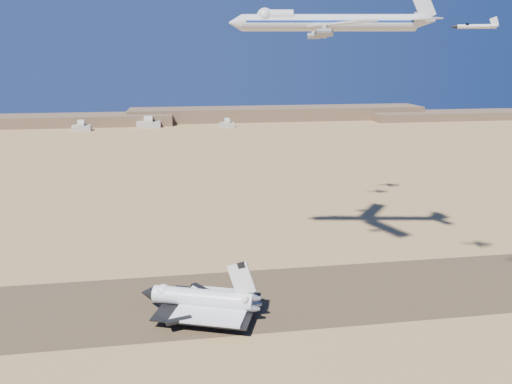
{
  "coord_description": "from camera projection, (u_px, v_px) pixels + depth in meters",
  "views": [
    {
      "loc": [
        -21.53,
        -168.64,
        87.88
      ],
      "look_at": [
        5.78,
        8.0,
        39.31
      ],
      "focal_mm": 35.0,
      "sensor_mm": 36.0,
      "label": 1
    }
  ],
  "objects": [
    {
      "name": "crew_b",
      "position": [
        228.0,
        322.0,
        168.93
      ],
      "size": [
        0.86,
        0.92,
        1.65
      ],
      "primitive_type": "imported",
      "rotation": [
        0.0,
        0.0,
        2.23
      ],
      "color": "#D74C0C",
      "rests_on": "runway"
    },
    {
      "name": "crew_a",
      "position": [
        224.0,
        318.0,
        171.53
      ],
      "size": [
        0.49,
        0.7,
        1.83
      ],
      "primitive_type": "imported",
      "rotation": [
        0.0,
        0.0,
        1.65
      ],
      "color": "#D74C0C",
      "rests_on": "runway"
    },
    {
      "name": "ridgeline",
      "position": [
        241.0,
        116.0,
        697.55
      ],
      "size": [
        960.0,
        90.0,
        18.0
      ],
      "color": "brown",
      "rests_on": "ground"
    },
    {
      "name": "hangars",
      "position": [
        145.0,
        124.0,
        632.61
      ],
      "size": [
        200.5,
        29.5,
        30.0
      ],
      "color": "#B7B4A2",
      "rests_on": "ground"
    },
    {
      "name": "crew_c",
      "position": [
        222.0,
        325.0,
        166.95
      ],
      "size": [
        1.2,
        0.91,
        1.84
      ],
      "primitive_type": "imported",
      "rotation": [
        0.0,
        0.0,
        2.76
      ],
      "color": "#D74C0C",
      "rests_on": "runway"
    },
    {
      "name": "chase_jet_c",
      "position": [
        340.0,
        25.0,
        245.74
      ],
      "size": [
        14.51,
        8.14,
        3.64
      ],
      "rotation": [
        0.0,
        0.0,
        -0.17
      ],
      "color": "silver"
    },
    {
      "name": "chase_jet_d",
      "position": [
        356.0,
        21.0,
        259.9
      ],
      "size": [
        16.11,
        8.85,
        4.02
      ],
      "rotation": [
        0.0,
        0.0,
        -0.12
      ],
      "color": "silver"
    },
    {
      "name": "runway",
      "position": [
        244.0,
        299.0,
        187.03
      ],
      "size": [
        600.0,
        50.0,
        0.06
      ],
      "primitive_type": "cube",
      "color": "brown",
      "rests_on": "ground"
    },
    {
      "name": "shuttle",
      "position": [
        202.0,
        300.0,
        174.19
      ],
      "size": [
        44.0,
        35.76,
        21.41
      ],
      "rotation": [
        0.0,
        0.0,
        -0.34
      ],
      "color": "white",
      "rests_on": "runway"
    },
    {
      "name": "carrier_747",
      "position": [
        323.0,
        23.0,
        191.66
      ],
      "size": [
        79.84,
        60.89,
        19.81
      ],
      "rotation": [
        0.0,
        0.0,
        -0.16
      ],
      "color": "silver"
    },
    {
      "name": "ground",
      "position": [
        244.0,
        299.0,
        187.04
      ],
      "size": [
        1200.0,
        1200.0,
        0.0
      ],
      "primitive_type": "plane",
      "color": "tan",
      "rests_on": "ground"
    },
    {
      "name": "chase_jet_a",
      "position": [
        476.0,
        26.0,
        156.55
      ],
      "size": [
        14.39,
        8.43,
        3.68
      ],
      "rotation": [
        0.0,
        0.0,
        -0.32
      ],
      "color": "silver"
    }
  ]
}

